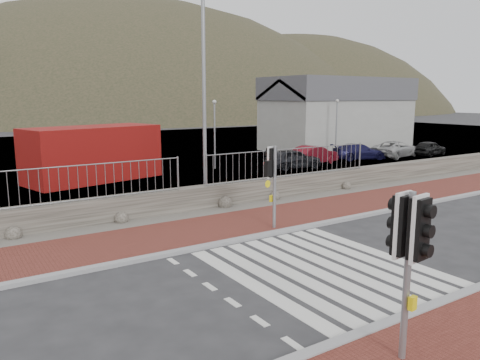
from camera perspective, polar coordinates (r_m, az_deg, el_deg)
ground at (r=12.36m, az=9.90°, el=-10.50°), size 220.00×220.00×0.00m
sidewalk_far at (r=15.77m, az=-1.30°, el=-5.62°), size 40.00×3.00×0.08m
kerb_near at (r=10.53m, az=21.41°, el=-14.57°), size 40.00×0.25×0.12m
kerb_far at (r=14.56m, az=1.82°, el=-6.93°), size 40.00×0.25×0.12m
zebra_crossing at (r=12.36m, az=9.90°, el=-10.47°), size 4.62×5.60×0.01m
gravel_strip at (r=17.45m, az=-4.76°, el=-4.13°), size 40.00×1.50×0.06m
stone_wall at (r=18.04m, az=-5.98°, el=-2.30°), size 40.00×0.60×0.90m
railing at (r=17.66m, az=-5.84°, el=1.95°), size 18.07×0.07×1.22m
quay at (r=37.43m, az=-20.48°, el=2.90°), size 120.00×40.00×0.50m
water at (r=71.89m, az=-26.67°, el=5.66°), size 220.00×50.00×0.05m
harbor_building at (r=39.81m, az=11.79°, el=7.96°), size 12.20×6.20×5.80m
hills_backdrop at (r=101.21m, az=-23.46°, el=-6.37°), size 254.00×90.00×100.00m
traffic_signal_near at (r=7.90m, az=19.95°, el=-7.07°), size 0.44×0.30×2.88m
traffic_signal_far at (r=15.04m, az=4.17°, el=1.26°), size 0.68×0.35×2.77m
streetlight at (r=18.92m, az=-4.08°, el=11.64°), size 1.80×0.56×8.57m
shipping_container at (r=25.47m, az=-17.50°, el=3.10°), size 7.21×4.42×2.80m
car_a at (r=28.42m, az=6.47°, el=2.59°), size 3.67×1.74×1.21m
car_b at (r=30.48m, az=8.95°, el=3.04°), size 3.84×1.87×1.21m
car_c at (r=33.37m, az=14.32°, el=3.37°), size 4.12×2.61×1.11m
car_d at (r=35.45m, az=18.40°, el=3.59°), size 4.47×2.70×1.16m
car_e at (r=37.30m, az=22.08°, el=3.61°), size 3.35×1.70×1.09m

